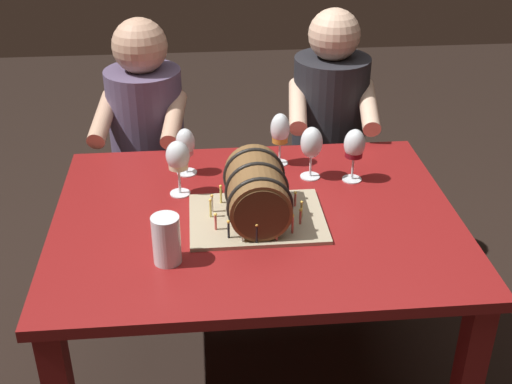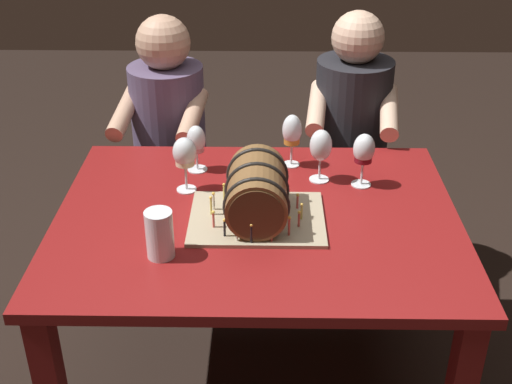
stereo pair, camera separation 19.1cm
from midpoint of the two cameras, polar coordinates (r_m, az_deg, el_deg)
ground_plane at (r=2.56m, az=-2.22°, el=-16.00°), size 8.00×8.00×0.00m
dining_table at (r=2.17m, az=-2.53°, el=-4.34°), size 1.27×0.99×0.72m
barrel_cake at (r=2.04m, az=-2.68°, el=-0.29°), size 0.42×0.32×0.20m
wine_glass_amber at (r=2.37m, az=-0.26°, el=5.16°), size 0.07×0.07×0.19m
wine_glass_red at (r=2.27m, az=5.99°, el=3.82°), size 0.07×0.07×0.19m
wine_glass_white at (r=2.19m, az=-9.15°, el=2.82°), size 0.08×0.08×0.19m
wine_glass_empty at (r=2.27m, az=2.35°, el=4.07°), size 0.08×0.08×0.19m
wine_glass_rose at (r=2.33m, az=-8.37°, el=3.95°), size 0.07×0.07×0.17m
beer_pint at (r=1.89m, az=-10.51°, el=-4.15°), size 0.08×0.08×0.14m
person_seated_left at (r=2.90m, az=-10.88°, el=2.12°), size 0.38×0.48×1.15m
person_seated_right at (r=2.92m, az=4.22°, el=2.94°), size 0.39×0.48×1.17m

